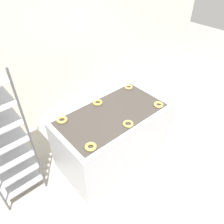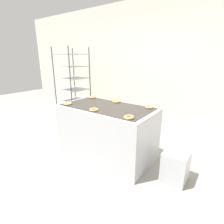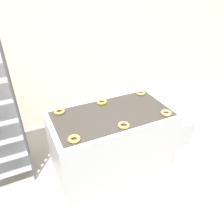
% 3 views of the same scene
% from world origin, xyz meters
% --- Properties ---
extents(ground_plane, '(14.00, 14.00, 0.00)m').
position_xyz_m(ground_plane, '(0.00, 0.00, 0.00)').
color(ground_plane, '#9E998E').
extents(wall_back, '(8.00, 0.05, 2.80)m').
position_xyz_m(wall_back, '(0.00, 2.12, 1.40)').
color(wall_back, silver).
rests_on(wall_back, ground_plane).
extents(fryer_machine, '(1.58, 0.86, 0.87)m').
position_xyz_m(fryer_machine, '(0.00, 0.68, 0.44)').
color(fryer_machine, '#B7BABF').
rests_on(fryer_machine, ground_plane).
extents(glaze_bin, '(0.32, 0.36, 0.43)m').
position_xyz_m(glaze_bin, '(1.18, 0.69, 0.21)').
color(glaze_bin, '#B7BABF').
rests_on(glaze_bin, ground_plane).
extents(donut_near_left, '(0.13, 0.13, 0.04)m').
position_xyz_m(donut_near_left, '(-0.59, 0.37, 0.89)').
color(donut_near_left, gold).
rests_on(donut_near_left, fryer_machine).
extents(donut_near_center, '(0.14, 0.14, 0.03)m').
position_xyz_m(donut_near_center, '(-0.00, 0.37, 0.89)').
color(donut_near_center, gold).
rests_on(donut_near_center, fryer_machine).
extents(donut_near_right, '(0.14, 0.14, 0.03)m').
position_xyz_m(donut_near_right, '(0.60, 0.37, 0.89)').
color(donut_near_right, '#DAA750').
rests_on(donut_near_right, fryer_machine).
extents(donut_far_left, '(0.14, 0.14, 0.04)m').
position_xyz_m(donut_far_left, '(-0.59, 0.99, 0.89)').
color(donut_far_left, gold).
rests_on(donut_far_left, fryer_machine).
extents(donut_far_center, '(0.14, 0.14, 0.04)m').
position_xyz_m(donut_far_center, '(-0.01, 0.98, 0.89)').
color(donut_far_center, gold).
rests_on(donut_far_center, fryer_machine).
extents(donut_far_right, '(0.13, 0.13, 0.03)m').
position_xyz_m(donut_far_right, '(0.61, 0.98, 0.89)').
color(donut_far_right, tan).
rests_on(donut_far_right, fryer_machine).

